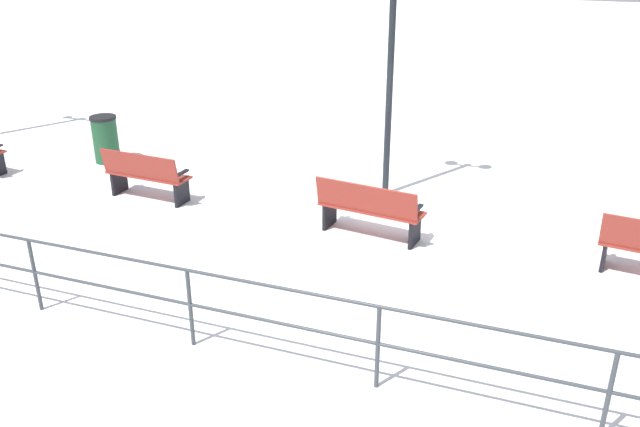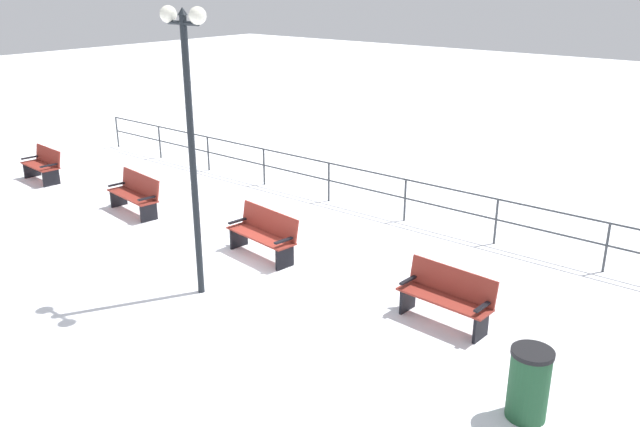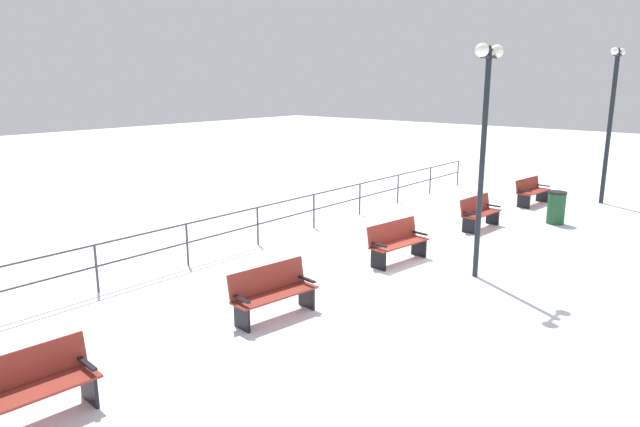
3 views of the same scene
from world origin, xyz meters
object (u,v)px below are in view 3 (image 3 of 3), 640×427
object	(u,v)px
bench_third	(397,241)
trash_bin	(556,208)
bench_fourth	(479,212)
lamppost_far	(611,110)
bench_nearest	(38,385)
bench_fifth	(532,191)
lamppost_middle	(485,120)
bench_second	(273,291)

from	to	relation	value
bench_third	trash_bin	distance (m)	6.39
trash_bin	bench_fourth	bearing A→B (deg)	-127.25
lamppost_far	bench_nearest	bearing A→B (deg)	-95.66
bench_fourth	bench_fifth	world-z (taller)	bench_fourth
bench_nearest	trash_bin	world-z (taller)	trash_bin
bench_nearest	lamppost_middle	size ratio (longest dim) A/B	0.29
bench_fourth	bench_fifth	bearing A→B (deg)	93.99
lamppost_middle	trash_bin	distance (m)	6.62
lamppost_middle	lamppost_far	world-z (taller)	lamppost_far
bench_nearest	bench_fifth	distance (m)	16.74
bench_third	lamppost_far	xyz separation A→B (m)	(1.88, 10.19, 2.71)
lamppost_middle	bench_fifth	bearing A→B (deg)	102.43
bench_nearest	bench_second	distance (m)	4.19
bench_second	bench_fourth	xyz separation A→B (m)	(0.08, 8.36, 0.00)
bench_third	lamppost_far	bearing A→B (deg)	87.01
bench_fourth	lamppost_far	world-z (taller)	lamppost_far
bench_fifth	lamppost_far	bearing A→B (deg)	50.91
bench_third	bench_fifth	xyz separation A→B (m)	(0.09, 8.37, -0.02)
bench_third	lamppost_far	distance (m)	10.71
bench_third	bench_fifth	size ratio (longest dim) A/B	1.05
bench_fourth	bench_fifth	size ratio (longest dim) A/B	0.98
trash_bin	bench_nearest	bearing A→B (deg)	-96.24
lamppost_middle	bench_third	bearing A→B (deg)	-172.93
bench_second	lamppost_far	bearing A→B (deg)	90.42
bench_third	bench_fourth	distance (m)	4.18
bench_second	lamppost_far	world-z (taller)	lamppost_far
bench_second	bench_fourth	size ratio (longest dim) A/B	1.07
bench_nearest	bench_third	bearing A→B (deg)	94.87
lamppost_far	trash_bin	xyz separation A→B (m)	(-0.25, -4.01, -2.71)
bench_nearest	trash_bin	bearing A→B (deg)	88.32
bench_second	lamppost_middle	bearing A→B (deg)	75.05
bench_second	bench_fifth	bearing A→B (deg)	97.49
bench_fourth	lamppost_middle	bearing A→B (deg)	-62.26
bench_third	bench_second	bearing A→B (deg)	-82.00
lamppost_far	trash_bin	world-z (taller)	lamppost_far
bench_third	lamppost_middle	distance (m)	3.46
bench_fourth	lamppost_far	xyz separation A→B (m)	(1.77, 6.01, 2.72)
lamppost_middle	lamppost_far	size ratio (longest dim) A/B	0.94
bench_third	trash_bin	size ratio (longest dim) A/B	1.77
lamppost_far	bench_fifth	bearing A→B (deg)	-134.57
bench_nearest	bench_fifth	world-z (taller)	bench_nearest
lamppost_middle	trash_bin	bearing A→B (deg)	92.39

